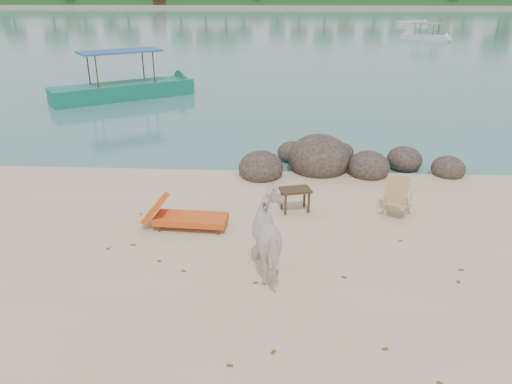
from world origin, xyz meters
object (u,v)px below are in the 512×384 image
lounge_chair (191,216)px  deck_chair (398,200)px  side_table (295,201)px  boulders (331,162)px  cow (274,237)px  boat_near (120,59)px

lounge_chair → deck_chair: deck_chair is taller
side_table → lounge_chair: size_ratio=0.35×
boulders → side_table: (-1.13, -3.08, 0.03)m
cow → boat_near: size_ratio=0.23×
boulders → lounge_chair: bearing=-130.4°
side_table → lounge_chair: 2.56m
lounge_chair → boat_near: boat_near is taller
lounge_chair → deck_chair: size_ratio=2.21×
deck_chair → boat_near: size_ratio=0.12×
deck_chair → side_table: bearing=-150.9°
side_table → lounge_chair: (-2.35, -1.01, 0.02)m
cow → lounge_chair: 2.60m
deck_chair → boat_near: boat_near is taller
boulders → boat_near: size_ratio=0.85×
boat_near → side_table: bearing=-92.9°
boat_near → cow: bearing=-98.9°
deck_chair → cow: bearing=-104.7°
lounge_chair → boat_near: 15.33m
lounge_chair → boat_near: bearing=116.2°
boat_near → lounge_chair: bearing=-102.4°
boulders → deck_chair: size_ratio=7.10×
side_table → deck_chair: (2.40, -0.17, 0.17)m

